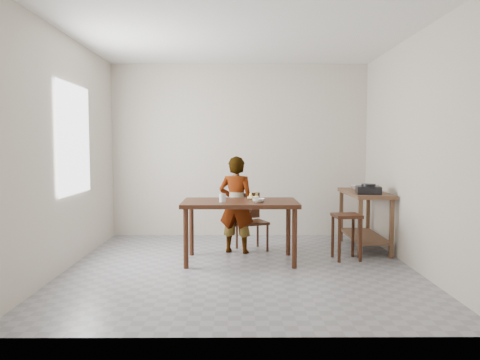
{
  "coord_description": "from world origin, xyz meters",
  "views": [
    {
      "loc": [
        -0.03,
        -5.38,
        1.42
      ],
      "look_at": [
        0.0,
        0.4,
        1.0
      ],
      "focal_mm": 35.0,
      "sensor_mm": 36.0,
      "label": 1
    }
  ],
  "objects_px": {
    "child": "(236,205)",
    "stool": "(346,237)",
    "dining_table": "(240,231)",
    "prep_counter": "(364,220)",
    "dining_chair": "(252,222)"
  },
  "relations": [
    {
      "from": "dining_table",
      "to": "prep_counter",
      "type": "relative_size",
      "value": 1.17
    },
    {
      "from": "dining_table",
      "to": "child",
      "type": "bearing_deg",
      "value": 95.6
    },
    {
      "from": "dining_table",
      "to": "dining_chair",
      "type": "bearing_deg",
      "value": 75.31
    },
    {
      "from": "prep_counter",
      "to": "stool",
      "type": "bearing_deg",
      "value": -122.47
    },
    {
      "from": "dining_chair",
      "to": "prep_counter",
      "type": "bearing_deg",
      "value": -19.43
    },
    {
      "from": "prep_counter",
      "to": "stool",
      "type": "height_order",
      "value": "prep_counter"
    },
    {
      "from": "dining_table",
      "to": "dining_chair",
      "type": "height_order",
      "value": "dining_chair"
    },
    {
      "from": "dining_table",
      "to": "stool",
      "type": "xyz_separation_m",
      "value": [
        1.33,
        0.09,
        -0.09
      ]
    },
    {
      "from": "child",
      "to": "stool",
      "type": "height_order",
      "value": "child"
    },
    {
      "from": "child",
      "to": "stool",
      "type": "bearing_deg",
      "value": 178.6
    },
    {
      "from": "dining_table",
      "to": "dining_chair",
      "type": "distance_m",
      "value": 0.65
    },
    {
      "from": "dining_table",
      "to": "prep_counter",
      "type": "xyz_separation_m",
      "value": [
        1.72,
        0.7,
        0.03
      ]
    },
    {
      "from": "dining_table",
      "to": "child",
      "type": "relative_size",
      "value": 1.09
    },
    {
      "from": "dining_chair",
      "to": "stool",
      "type": "distance_m",
      "value": 1.29
    },
    {
      "from": "prep_counter",
      "to": "child",
      "type": "bearing_deg",
      "value": -172.98
    }
  ]
}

